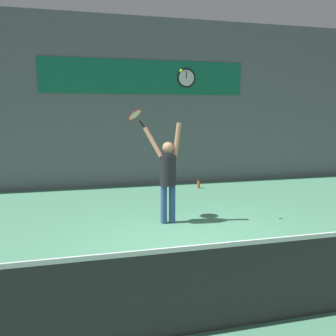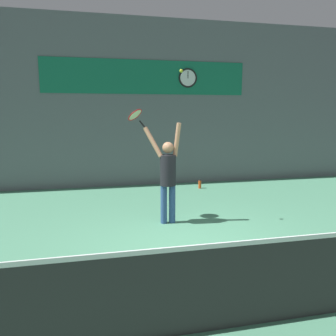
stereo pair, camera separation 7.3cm
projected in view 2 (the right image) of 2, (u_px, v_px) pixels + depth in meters
name	position (u px, v px, depth m)	size (l,w,h in m)	color
ground_plane	(203.00, 258.00, 5.08)	(18.00, 18.00, 0.00)	#4C8C6B
back_wall	(147.00, 104.00, 9.93)	(18.00, 0.10, 5.00)	slate
sponsor_banner	(147.00, 77.00, 9.74)	(6.09, 0.02, 0.99)	#146B4C
scoreboard_clock	(188.00, 78.00, 9.99)	(0.58, 0.05, 0.58)	white
court_net	(254.00, 281.00, 3.41)	(8.19, 0.07, 1.06)	#333333
tennis_player	(168.00, 173.00, 6.55)	(0.75, 0.44, 2.04)	#2D4C7F
tennis_racket	(135.00, 115.00, 6.59)	(0.42, 0.43, 0.39)	black
tennis_ball	(181.00, 71.00, 6.16)	(0.07, 0.07, 0.07)	#CCDB2D
water_bottle	(200.00, 184.00, 9.77)	(0.08, 0.08, 0.27)	#D84C19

